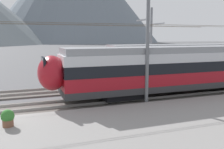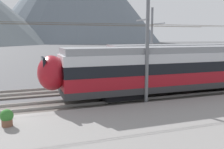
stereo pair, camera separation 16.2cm
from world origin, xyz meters
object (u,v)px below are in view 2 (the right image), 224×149
catenary_mast_far_side (152,43)px  train_near_platform (193,67)px  catenary_mast_mid (147,41)px  potted_plant_platform_edge (7,117)px

catenary_mast_far_side → train_near_platform: bearing=-89.8°
train_near_platform → catenary_mast_mid: bearing=-164.3°
train_near_platform → catenary_mast_far_side: 6.90m
train_near_platform → catenary_mast_mid: (-4.91, -1.37, 2.11)m
catenary_mast_mid → potted_plant_platform_edge: 9.63m
train_near_platform → catenary_mast_far_side: (-0.02, 6.68, 1.76)m
train_near_platform → catenary_mast_far_side: catenary_mast_far_side is taller
train_near_platform → catenary_mast_mid: size_ratio=0.51×
train_near_platform → catenary_mast_far_side: bearing=90.2°
catenary_mast_mid → catenary_mast_far_side: bearing=58.8°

